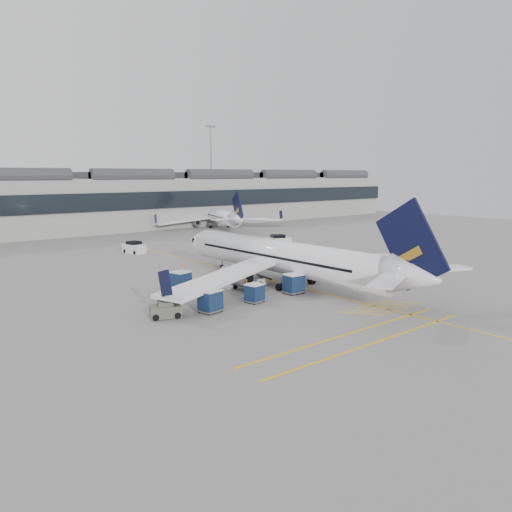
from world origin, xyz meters
TOP-DOWN VIEW (x-y plane):
  - ground at (0.00, 0.00)m, footprint 220.00×220.00m
  - terminal at (0.00, 71.93)m, footprint 200.00×20.45m
  - apron_markings at (10.00, 10.00)m, footprint 0.25×60.00m
  - airliner_main at (9.78, 5.65)m, footprint 34.58×37.77m
  - airliner_far at (38.39, 59.33)m, footprint 28.64×31.76m
  - belt_loader at (5.75, 7.80)m, footprint 5.32×2.53m
  - baggage_cart_a at (7.59, 2.03)m, footprint 1.98×1.66m
  - baggage_cart_b at (-0.50, 10.44)m, footprint 2.20×1.94m
  - baggage_cart_c at (2.31, 1.80)m, footprint 1.95×1.72m
  - baggage_cart_d at (-2.83, 1.60)m, footprint 2.16×1.89m
  - ramp_agent_a at (3.71, 4.79)m, footprint 0.66×0.53m
  - ramp_agent_b at (3.50, 2.36)m, footprint 0.88×0.69m
  - pushback_tug at (-6.71, 2.62)m, footprint 2.88×2.28m
  - safety_cone_nose at (6.82, 22.41)m, footprint 0.35×0.35m
  - safety_cone_engine at (17.45, 7.66)m, footprint 0.39×0.39m
  - service_van_mid at (6.78, 36.42)m, footprint 2.54×3.90m
  - service_van_right at (28.06, 27.28)m, footprint 4.54×3.37m

SIDE VIEW (x-z plane):
  - ground at x=0.00m, z-range 0.00..0.00m
  - apron_markings at x=10.00m, z-range 0.00..0.01m
  - safety_cone_nose at x=6.82m, z-range 0.00..0.49m
  - safety_cone_engine at x=17.45m, z-range 0.00..0.55m
  - belt_loader at x=5.75m, z-range -0.44..1.67m
  - pushback_tug at x=-6.71m, z-range -0.08..1.33m
  - ramp_agent_a at x=3.71m, z-range 0.00..1.56m
  - service_van_mid at x=6.78m, z-range -0.10..1.75m
  - ramp_agent_b at x=3.50m, z-range 0.00..1.79m
  - service_van_right at x=28.06m, z-range -0.11..1.99m
  - baggage_cart_c at x=2.31m, z-range 0.06..1.84m
  - baggage_cart_d at x=-2.83m, z-range 0.07..2.07m
  - baggage_cart_b at x=-0.50m, z-range 0.07..2.08m
  - baggage_cart_a at x=7.59m, z-range 0.07..2.09m
  - airliner_far at x=38.39m, z-range -1.80..6.91m
  - airliner_main at x=9.78m, z-range -2.07..7.97m
  - terminal at x=0.00m, z-range -0.06..12.34m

